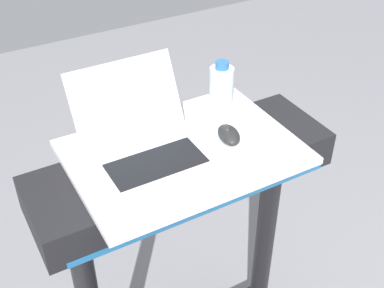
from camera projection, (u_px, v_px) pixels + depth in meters
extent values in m
cylinder|color=black|center=(265.00, 239.00, 1.89)|extent=(0.07, 0.07, 0.82)
cube|color=black|center=(184.00, 170.00, 1.48)|extent=(0.90, 0.28, 0.11)
cube|color=#0C3F19|center=(209.00, 199.00, 1.38)|extent=(0.24, 0.01, 0.06)
cube|color=#1E598C|center=(208.00, 210.00, 1.41)|extent=(0.81, 0.00, 0.02)
cube|color=silver|center=(183.00, 152.00, 1.44)|extent=(0.64, 0.46, 0.02)
cube|color=#B7B7BC|center=(154.00, 163.00, 1.37)|extent=(0.32, 0.23, 0.02)
cube|color=black|center=(156.00, 163.00, 1.35)|extent=(0.26, 0.12, 0.00)
cube|color=#B7B7BC|center=(126.00, 100.00, 1.42)|extent=(0.32, 0.11, 0.21)
cube|color=#8CCCF2|center=(127.00, 101.00, 1.42)|extent=(0.28, 0.09, 0.18)
ellipsoid|color=black|center=(229.00, 134.00, 1.47)|extent=(0.08, 0.11, 0.03)
cylinder|color=silver|center=(221.00, 93.00, 1.53)|extent=(0.07, 0.07, 0.16)
cylinder|color=#2659A5|center=(222.00, 65.00, 1.47)|extent=(0.04, 0.04, 0.02)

